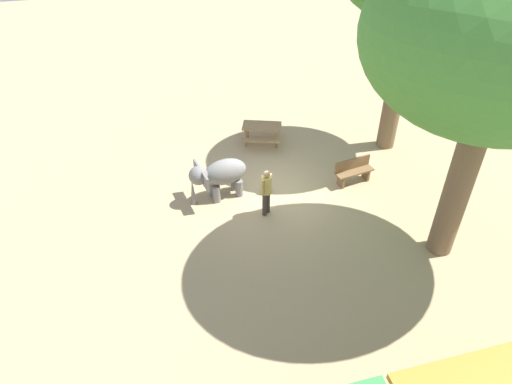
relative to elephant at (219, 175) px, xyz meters
name	(u,v)px	position (x,y,z in m)	size (l,w,h in m)	color
ground_plane	(271,193)	(-1.69, 0.27, -0.88)	(60.00, 60.00, 0.00)	tan
elephant	(219,175)	(0.00, 0.00, 0.00)	(2.00, 1.32, 1.37)	slate
person_handler	(266,189)	(-1.24, 1.26, 0.07)	(0.42, 0.35, 1.62)	#3F3833
shade_tree_main	(508,35)	(-5.66, 4.09, 5.28)	(6.38, 5.85, 8.46)	brown
wooden_bench	(353,170)	(-4.64, 0.33, -0.40)	(1.45, 0.65, 0.88)	brown
picnic_table_near	(262,130)	(-2.29, -3.09, -0.29)	(1.92, 1.91, 0.78)	#9E7A51
feed_bucket	(266,188)	(-1.56, 0.15, -0.72)	(0.36, 0.36, 0.32)	gray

